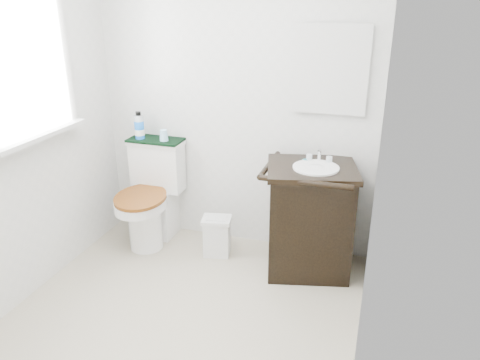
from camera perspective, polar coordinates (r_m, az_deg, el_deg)
The scene contains 13 objects.
floor at distance 3.12m, azimuth -7.76°, elevation -17.02°, with size 2.40×2.40×0.00m, color #BCB297.
wall_back at distance 3.63m, azimuth -0.64°, elevation 9.94°, with size 2.40×2.40×0.00m, color silver.
wall_left at distance 3.19m, azimuth -27.25°, elevation 5.86°, with size 2.40×2.40×0.00m, color silver.
wall_right at distance 2.30m, azimuth 16.35°, elevation 1.98°, with size 2.40×2.40×0.00m, color silver.
window at distance 3.28m, azimuth -24.90°, elevation 12.94°, with size 0.02×0.70×0.90m, color white.
mirror at distance 3.41m, azimuth 11.03°, elevation 13.05°, with size 0.50×0.02×0.60m, color silver.
toilet at distance 3.93m, azimuth -10.63°, elevation -2.35°, with size 0.48×0.67×0.83m.
vanity at distance 3.46m, azimuth 8.46°, elevation -4.44°, with size 0.73×0.66×0.92m.
trash_bin at distance 3.72m, azimuth -2.84°, elevation -6.83°, with size 0.25×0.22×0.32m.
towel at distance 3.86m, azimuth -10.26°, elevation 4.82°, with size 0.44×0.22×0.02m, color black.
mouthwash_bottle at distance 3.87m, azimuth -12.19°, elevation 6.41°, with size 0.08×0.08×0.22m.
cup at distance 3.79m, azimuth -9.28°, elevation 5.40°, with size 0.07×0.07×0.09m, color #9BDBFE.
soap_bar at distance 3.40m, azimuth 8.17°, elevation 2.45°, with size 0.07×0.05×0.02m, color #1B7582.
Camera 1 is at (1.11, -2.17, 1.94)m, focal length 35.00 mm.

